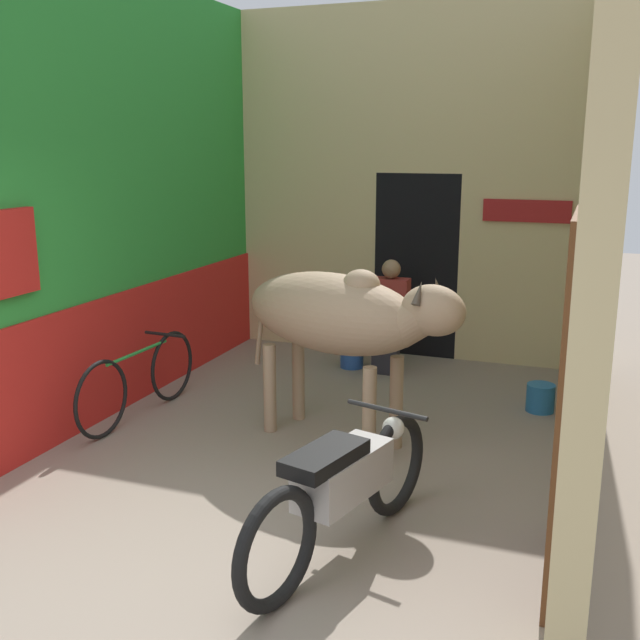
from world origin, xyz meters
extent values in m
plane|color=gray|center=(0.00, 0.00, 0.00)|extent=(30.00, 30.00, 0.00)
cube|color=green|center=(-2.09, 2.60, 1.97)|extent=(0.18, 5.19, 3.94)
cube|color=red|center=(-1.99, 2.60, 0.55)|extent=(0.03, 5.19, 1.10)
cube|color=red|center=(-1.97, 1.14, 1.66)|extent=(0.08, 0.56, 0.64)
cube|color=#D1BC84|center=(0.00, 5.28, 3.03)|extent=(4.01, 0.18, 1.83)
cube|color=#D1BC84|center=(-1.17, 5.28, 1.06)|extent=(1.67, 0.18, 2.11)
cube|color=#D1BC84|center=(1.32, 5.28, 1.06)|extent=(1.36, 0.18, 2.11)
cube|color=black|center=(0.15, 5.64, 1.06)|extent=(0.98, 0.90, 2.11)
cube|color=maroon|center=(1.35, 5.17, 1.73)|extent=(0.92, 0.03, 0.24)
cube|color=#D1BC84|center=(2.09, 2.60, 1.97)|extent=(0.18, 5.19, 3.94)
cube|color=brown|center=(1.99, 0.93, 1.05)|extent=(0.05, 1.00, 2.10)
ellipsoid|color=tan|center=(0.10, 2.44, 1.09)|extent=(1.82, 1.19, 0.65)
ellipsoid|color=tan|center=(0.38, 2.35, 1.36)|extent=(0.38, 0.36, 0.24)
cylinder|color=tan|center=(0.84, 2.20, 1.15)|extent=(0.51, 0.43, 0.43)
ellipsoid|color=tan|center=(1.00, 2.14, 1.25)|extent=(0.59, 0.47, 0.38)
cylinder|color=tan|center=(-0.66, 2.70, 0.85)|extent=(0.15, 0.09, 0.70)
cylinder|color=tan|center=(0.66, 2.46, 0.39)|extent=(0.11, 0.11, 0.78)
cylinder|color=tan|center=(0.54, 2.10, 0.39)|extent=(0.11, 0.11, 0.78)
cylinder|color=tan|center=(-0.34, 2.79, 0.39)|extent=(0.11, 0.11, 0.78)
cylinder|color=tan|center=(-0.46, 2.43, 0.39)|extent=(0.11, 0.11, 0.78)
cone|color=#473D33|center=(1.00, 2.28, 1.39)|extent=(0.11, 0.15, 0.19)
cone|color=#473D33|center=(0.91, 2.03, 1.39)|extent=(0.11, 0.15, 0.19)
torus|color=black|center=(0.62, 0.12, 0.34)|extent=(0.25, 0.69, 0.69)
torus|color=black|center=(0.94, 1.37, 0.34)|extent=(0.25, 0.69, 0.69)
cube|color=#9E9993|center=(0.78, 0.75, 0.53)|extent=(0.45, 0.76, 0.28)
cube|color=black|center=(0.73, 0.56, 0.71)|extent=(0.39, 0.62, 0.09)
cylinder|color=black|center=(0.91, 1.24, 0.78)|extent=(0.57, 0.18, 0.03)
sphere|color=silver|center=(0.93, 1.32, 0.62)|extent=(0.15, 0.15, 0.15)
torus|color=black|center=(-1.73, 1.80, 0.34)|extent=(0.07, 0.68, 0.68)
torus|color=black|center=(-1.68, 2.85, 0.34)|extent=(0.07, 0.68, 0.68)
cylinder|color=green|center=(-1.70, 2.32, 0.61)|extent=(0.07, 0.86, 0.03)
cylinder|color=black|center=(-1.68, 2.75, 0.68)|extent=(0.44, 0.05, 0.03)
cube|color=#282833|center=(0.04, 4.38, 0.22)|extent=(0.28, 0.14, 0.45)
cube|color=#282833|center=(0.04, 4.47, 0.50)|extent=(0.28, 0.32, 0.11)
cube|color=maroon|center=(0.04, 4.54, 0.76)|extent=(0.40, 0.20, 0.52)
sphere|color=#937051|center=(0.04, 4.54, 1.12)|extent=(0.20, 0.20, 0.20)
cylinder|color=#2856B2|center=(-0.37, 4.47, 0.21)|extent=(0.26, 0.26, 0.41)
cylinder|color=#2856B2|center=(-0.37, 4.47, 0.43)|extent=(0.37, 0.37, 0.04)
cylinder|color=#23669E|center=(1.71, 3.75, 0.13)|extent=(0.26, 0.26, 0.26)
camera|label=1|loc=(2.08, -3.16, 2.45)|focal=42.00mm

